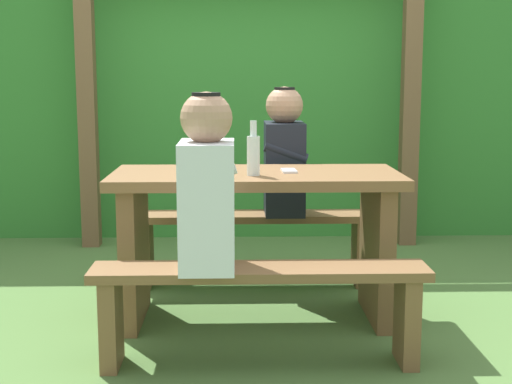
{
  "coord_description": "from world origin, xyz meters",
  "views": [
    {
      "loc": [
        -0.1,
        -3.53,
        1.21
      ],
      "look_at": [
        0.0,
        0.0,
        0.64
      ],
      "focal_mm": 51.47,
      "sensor_mm": 36.0,
      "label": 1
    }
  ],
  "objects_px": {
    "bench_near": "(260,294)",
    "bottle_left": "(253,153)",
    "drinking_glass": "(203,164)",
    "bench_far": "(253,233)",
    "person_white_shirt": "(207,188)",
    "picnic_table": "(256,220)",
    "person_black_coat": "(284,156)",
    "cell_phone": "(289,171)"
  },
  "relations": [
    {
      "from": "picnic_table",
      "to": "cell_phone",
      "type": "distance_m",
      "value": 0.29
    },
    {
      "from": "bench_far",
      "to": "bottle_left",
      "type": "bearing_deg",
      "value": -91.24
    },
    {
      "from": "picnic_table",
      "to": "bench_far",
      "type": "distance_m",
      "value": 0.63
    },
    {
      "from": "bench_near",
      "to": "drinking_glass",
      "type": "bearing_deg",
      "value": 112.8
    },
    {
      "from": "picnic_table",
      "to": "bench_near",
      "type": "xyz_separation_m",
      "value": [
        0.0,
        -0.59,
        -0.2
      ]
    },
    {
      "from": "picnic_table",
      "to": "drinking_glass",
      "type": "distance_m",
      "value": 0.38
    },
    {
      "from": "picnic_table",
      "to": "person_black_coat",
      "type": "xyz_separation_m",
      "value": [
        0.18,
        0.59,
        0.25
      ]
    },
    {
      "from": "bench_near",
      "to": "person_white_shirt",
      "type": "xyz_separation_m",
      "value": [
        -0.21,
        0.0,
        0.45
      ]
    },
    {
      "from": "picnic_table",
      "to": "bench_far",
      "type": "relative_size",
      "value": 1.0
    },
    {
      "from": "picnic_table",
      "to": "person_black_coat",
      "type": "distance_m",
      "value": 0.67
    },
    {
      "from": "person_white_shirt",
      "to": "bench_near",
      "type": "bearing_deg",
      "value": -0.88
    },
    {
      "from": "person_black_coat",
      "to": "drinking_glass",
      "type": "relative_size",
      "value": 9.13
    },
    {
      "from": "bench_near",
      "to": "bottle_left",
      "type": "relative_size",
      "value": 5.42
    },
    {
      "from": "picnic_table",
      "to": "drinking_glass",
      "type": "xyz_separation_m",
      "value": [
        -0.26,
        0.03,
        0.28
      ]
    },
    {
      "from": "bottle_left",
      "to": "cell_phone",
      "type": "height_order",
      "value": "bottle_left"
    },
    {
      "from": "picnic_table",
      "to": "person_white_shirt",
      "type": "xyz_separation_m",
      "value": [
        -0.21,
        -0.59,
        0.25
      ]
    },
    {
      "from": "picnic_table",
      "to": "bench_near",
      "type": "distance_m",
      "value": 0.63
    },
    {
      "from": "bench_far",
      "to": "person_white_shirt",
      "type": "bearing_deg",
      "value": -100.3
    },
    {
      "from": "bench_far",
      "to": "person_black_coat",
      "type": "relative_size",
      "value": 1.95
    },
    {
      "from": "bench_near",
      "to": "person_white_shirt",
      "type": "height_order",
      "value": "person_white_shirt"
    },
    {
      "from": "person_white_shirt",
      "to": "person_black_coat",
      "type": "xyz_separation_m",
      "value": [
        0.39,
        1.18,
        0.0
      ]
    },
    {
      "from": "picnic_table",
      "to": "bottle_left",
      "type": "distance_m",
      "value": 0.36
    },
    {
      "from": "drinking_glass",
      "to": "bottle_left",
      "type": "bearing_deg",
      "value": -29.38
    },
    {
      "from": "drinking_glass",
      "to": "bottle_left",
      "type": "xyz_separation_m",
      "value": [
        0.25,
        -0.14,
        0.07
      ]
    },
    {
      "from": "person_black_coat",
      "to": "bottle_left",
      "type": "relative_size",
      "value": 2.79
    },
    {
      "from": "person_black_coat",
      "to": "bottle_left",
      "type": "distance_m",
      "value": 0.73
    },
    {
      "from": "bottle_left",
      "to": "cell_phone",
      "type": "relative_size",
      "value": 1.84
    },
    {
      "from": "drinking_glass",
      "to": "bottle_left",
      "type": "height_order",
      "value": "bottle_left"
    },
    {
      "from": "person_black_coat",
      "to": "drinking_glass",
      "type": "height_order",
      "value": "person_black_coat"
    },
    {
      "from": "bench_near",
      "to": "drinking_glass",
      "type": "relative_size",
      "value": 17.76
    },
    {
      "from": "person_white_shirt",
      "to": "cell_phone",
      "type": "distance_m",
      "value": 0.71
    },
    {
      "from": "drinking_glass",
      "to": "cell_phone",
      "type": "distance_m",
      "value": 0.42
    },
    {
      "from": "bench_far",
      "to": "person_white_shirt",
      "type": "height_order",
      "value": "person_white_shirt"
    },
    {
      "from": "drinking_glass",
      "to": "person_white_shirt",
      "type": "bearing_deg",
      "value": -85.77
    },
    {
      "from": "bench_far",
      "to": "bottle_left",
      "type": "distance_m",
      "value": 0.89
    },
    {
      "from": "person_black_coat",
      "to": "cell_phone",
      "type": "height_order",
      "value": "person_black_coat"
    },
    {
      "from": "bench_far",
      "to": "drinking_glass",
      "type": "xyz_separation_m",
      "value": [
        -0.26,
        -0.57,
        0.47
      ]
    },
    {
      "from": "bench_near",
      "to": "bottle_left",
      "type": "bearing_deg",
      "value": 91.81
    },
    {
      "from": "picnic_table",
      "to": "bottle_left",
      "type": "relative_size",
      "value": 5.42
    },
    {
      "from": "person_black_coat",
      "to": "bottle_left",
      "type": "height_order",
      "value": "person_black_coat"
    },
    {
      "from": "cell_phone",
      "to": "bottle_left",
      "type": "bearing_deg",
      "value": -146.32
    },
    {
      "from": "drinking_glass",
      "to": "cell_phone",
      "type": "relative_size",
      "value": 0.56
    }
  ]
}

